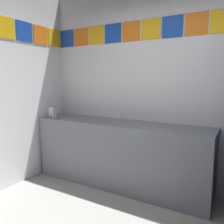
# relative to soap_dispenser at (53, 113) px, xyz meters

# --- Properties ---
(wall_back) EXTENTS (4.27, 0.09, 2.76)m
(wall_back) POSITION_rel_soap_dispenser_xyz_m (1.94, 0.48, 0.43)
(wall_back) COLOR silver
(wall_back) RESTS_ON ground_plane
(vanity_counter) EXTENTS (2.42, 0.56, 0.88)m
(vanity_counter) POSITION_rel_soap_dispenser_xyz_m (1.06, 0.16, -0.51)
(vanity_counter) COLOR slate
(vanity_counter) RESTS_ON ground_plane
(faucet_center) EXTENTS (0.04, 0.10, 0.14)m
(faucet_center) POSITION_rel_soap_dispenser_xyz_m (1.06, 0.25, -0.03)
(faucet_center) COLOR silver
(faucet_center) RESTS_ON vanity_counter
(soap_dispenser) EXTENTS (0.09, 0.09, 0.16)m
(soap_dispenser) POSITION_rel_soap_dispenser_xyz_m (0.00, 0.00, 0.00)
(soap_dispenser) COLOR #B7BABF
(soap_dispenser) RESTS_ON vanity_counter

